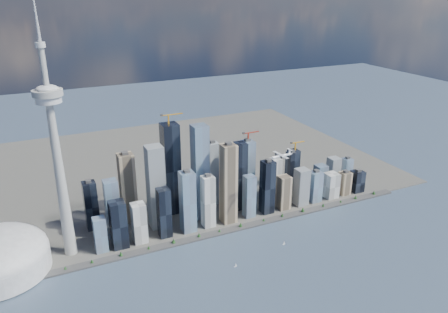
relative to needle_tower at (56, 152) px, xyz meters
name	(u,v)px	position (x,y,z in m)	size (l,w,h in m)	color
ground	(263,302)	(300.00, -310.00, -235.84)	(4000.00, 4000.00, 0.00)	#304354
seawall	(209,235)	(300.00, -60.00, -233.84)	(1100.00, 22.00, 4.00)	#383838
land	(154,167)	(300.00, 390.00, -234.34)	(1400.00, 900.00, 3.00)	#4C4C47
shoreline_trees	(209,233)	(300.00, -60.00, -227.06)	(960.53, 7.20, 8.80)	#3F2D1E
skyscraper_cluster	(217,185)	(359.62, 26.82, -155.28)	(736.00, 142.00, 259.50)	black
needle_tower	(56,152)	(0.00, 0.00, 0.00)	(56.00, 56.00, 550.50)	#A7A7A1
airplane	(282,156)	(467.97, -89.36, -52.54)	(59.90, 52.98, 14.60)	white
sailboat_west	(236,265)	(302.29, -192.77, -232.80)	(6.86, 2.37, 9.49)	white
sailboat_east	(284,243)	(438.02, -164.06, -232.90)	(6.60, 2.03, 9.16)	white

